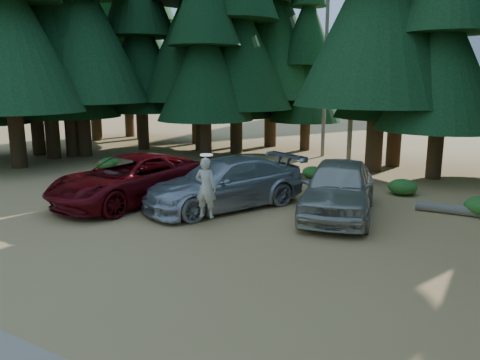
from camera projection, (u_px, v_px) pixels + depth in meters
The scene contains 17 objects.
ground at pixel (148, 241), 12.45m from camera, with size 160.00×160.00×0.00m, color #A67B46.
forest_belt_north at pixel (337, 160), 25.06m from camera, with size 36.00×7.00×22.00m, color black, non-canonical shape.
snag_front at pixel (354, 43), 23.00m from camera, with size 0.24×0.24×12.00m, color #675D52.
snag_back at pixel (326, 66), 25.46m from camera, with size 0.20×0.20×10.00m, color #675D52.
mountain_peak at pixel (461, 33), 85.31m from camera, with size 48.00×50.00×28.00m.
red_pickup at pixel (130, 179), 16.31m from camera, with size 2.74×5.94×1.65m, color #5A070D.
silver_minivan_center at pixel (225, 183), 15.63m from camera, with size 2.31×5.67×1.65m, color #A8ABB0.
silver_minivan_right at pixel (339, 188), 14.73m from camera, with size 2.10×5.21×1.77m, color #A8A395.
frisbee_player at pixel (206, 187), 13.18m from camera, with size 0.69×0.52×1.81m.
log_left at pixel (168, 170), 21.59m from camera, with size 0.26×0.26×3.70m, color #675D52.
log_mid at pixel (266, 171), 21.37m from camera, with size 0.32×0.32×3.89m, color #675D52.
shrub_far_left at pixel (105, 164), 22.71m from camera, with size 0.81×0.81×0.45m, color #1B5C1C.
shrub_left at pixel (253, 166), 21.78m from camera, with size 1.04×1.04×0.57m, color #1B5C1C.
shrub_center_left at pixel (254, 172), 20.55m from camera, with size 0.97×0.97×0.53m, color #1B5C1C.
shrub_center_right at pixel (313, 172), 20.48m from camera, with size 0.94×0.94×0.52m, color #1B5C1C.
shrub_right at pixel (403, 187), 17.49m from camera, with size 1.07×1.07×0.59m, color #1B5C1C.
shrub_edge_west at pixel (110, 162), 23.27m from camera, with size 0.86×0.86×0.47m, color #1B5C1C.
Camera 1 is at (8.16, -8.92, 4.18)m, focal length 35.00 mm.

